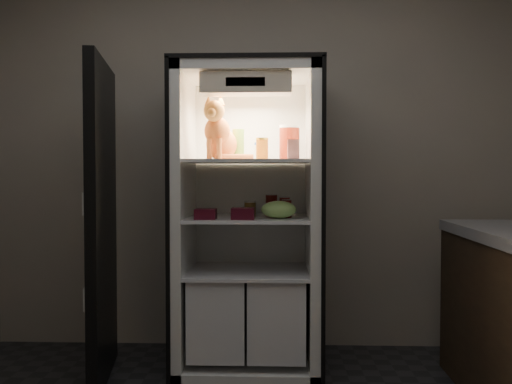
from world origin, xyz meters
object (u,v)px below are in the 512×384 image
tabby_cat (219,136)px  pepper_jar (289,143)px  soda_can_c (287,209)px  berry_box_left (206,214)px  refrigerator (249,240)px  parmesan_shaker (238,145)px  soda_can_b (285,207)px  berry_box_right (243,213)px  mayo_tub (261,151)px  cream_carton (293,149)px  soda_can_a (271,205)px  condiment_jar (250,209)px  salsa_jar (262,149)px  grape_bag (279,210)px

tabby_cat → pepper_jar: tabby_cat is taller
tabby_cat → soda_can_c: 0.60m
berry_box_left → refrigerator: bearing=46.6°
berry_box_left → parmesan_shaker: bearing=56.5°
berry_box_left → soda_can_b: bearing=25.4°
tabby_cat → berry_box_right: (0.15, -0.16, -0.46)m
parmesan_shaker → berry_box_right: (0.04, -0.26, -0.41)m
tabby_cat → soda_can_b: (0.40, 0.06, -0.43)m
refrigerator → tabby_cat: 0.67m
soda_can_c → mayo_tub: bearing=125.4°
soda_can_c → pepper_jar: bearing=82.7°
cream_carton → berry_box_right: size_ratio=0.85×
mayo_tub → soda_can_b: size_ratio=0.94×
tabby_cat → berry_box_left: (-0.06, -0.16, -0.46)m
tabby_cat → berry_box_right: bearing=-35.6°
refrigerator → tabby_cat: size_ratio=4.95×
parmesan_shaker → berry_box_left: bearing=-123.5°
refrigerator → cream_carton: size_ratio=16.80×
pepper_jar → soda_can_c: 0.43m
cream_carton → soda_can_a: (-0.13, 0.26, -0.34)m
soda_can_a → berry_box_right: soda_can_a is taller
soda_can_c → condiment_jar: bearing=165.8°
soda_can_a → condiment_jar: size_ratio=1.37×
pepper_jar → parmesan_shaker: bearing=-177.2°
salsa_jar → pepper_jar: (0.17, 0.07, 0.04)m
soda_can_a → grape_bag: soda_can_a is taller
grape_bag → salsa_jar: bearing=127.8°
soda_can_a → tabby_cat: bearing=-163.4°
tabby_cat → berry_box_right: 0.51m
salsa_jar → berry_box_left: (-0.32, -0.21, -0.39)m
refrigerator → pepper_jar: refrigerator is taller
grape_bag → condiment_jar: bearing=147.3°
berry_box_right → refrigerator: bearing=85.0°
soda_can_c → parmesan_shaker: bearing=156.5°
refrigerator → salsa_jar: bearing=-27.0°
soda_can_c → berry_box_left: size_ratio=0.90×
parmesan_shaker → salsa_jar: 0.16m
soda_can_b → berry_box_left: (-0.46, -0.22, -0.03)m
pepper_jar → grape_bag: size_ratio=1.04×
soda_can_b → condiment_jar: 0.22m
soda_can_c → berry_box_left: soda_can_c is taller
parmesan_shaker → cream_carton: size_ratio=1.72×
parmesan_shaker → soda_can_c: size_ratio=1.76×
soda_can_a → soda_can_c: 0.16m
cream_carton → soda_can_b: (-0.05, 0.23, -0.35)m
grape_bag → berry_box_right: grape_bag is taller
salsa_jar → berry_box_left: bearing=-147.2°
mayo_tub → soda_can_b: 0.40m
salsa_jar → soda_can_b: salsa_jar is taller
cream_carton → soda_can_a: cream_carton is taller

